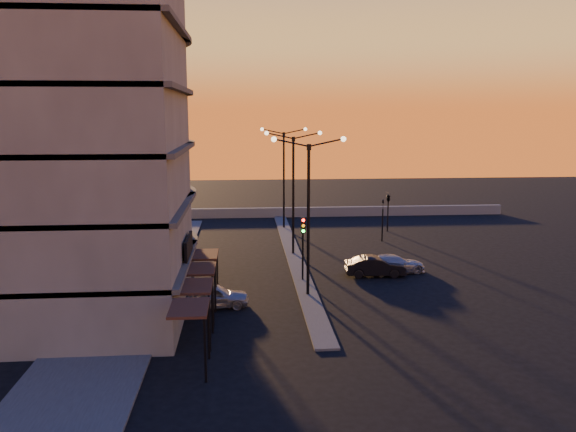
# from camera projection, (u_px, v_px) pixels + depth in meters

# --- Properties ---
(ground) EXTENTS (120.00, 120.00, 0.00)m
(ground) POSITION_uv_depth(u_px,v_px,m) (308.00, 296.00, 33.71)
(ground) COLOR black
(ground) RESTS_ON ground
(sidewalk_west) EXTENTS (5.00, 40.00, 0.12)m
(sidewalk_west) POSITION_uv_depth(u_px,v_px,m) (142.00, 279.00, 36.81)
(sidewalk_west) COLOR #484745
(sidewalk_west) RESTS_ON ground
(median) EXTENTS (1.20, 36.00, 0.12)m
(median) POSITION_uv_depth(u_px,v_px,m) (293.00, 254.00, 43.51)
(median) COLOR #484745
(median) RESTS_ON ground
(parapet) EXTENTS (44.00, 0.50, 1.00)m
(parapet) POSITION_uv_depth(u_px,v_px,m) (299.00, 212.00, 59.27)
(parapet) COLOR slate
(parapet) RESTS_ON ground
(building) EXTENTS (14.35, 17.08, 25.00)m
(building) POSITION_uv_depth(u_px,v_px,m) (54.00, 93.00, 30.50)
(building) COLOR slate
(building) RESTS_ON ground
(streetlamp_near) EXTENTS (4.32, 0.32, 9.51)m
(streetlamp_near) POSITION_uv_depth(u_px,v_px,m) (308.00, 204.00, 32.70)
(streetlamp_near) COLOR black
(streetlamp_near) RESTS_ON ground
(streetlamp_mid) EXTENTS (4.32, 0.32, 9.51)m
(streetlamp_mid) POSITION_uv_depth(u_px,v_px,m) (293.00, 183.00, 42.51)
(streetlamp_mid) COLOR black
(streetlamp_mid) RESTS_ON ground
(streetlamp_far) EXTENTS (4.32, 0.32, 9.51)m
(streetlamp_far) POSITION_uv_depth(u_px,v_px,m) (284.00, 170.00, 52.31)
(streetlamp_far) COLOR black
(streetlamp_far) RESTS_ON ground
(traffic_light_main) EXTENTS (0.28, 0.44, 4.25)m
(traffic_light_main) POSITION_uv_depth(u_px,v_px,m) (303.00, 238.00, 36.01)
(traffic_light_main) COLOR black
(traffic_light_main) RESTS_ON ground
(signal_east_a) EXTENTS (0.13, 0.16, 3.60)m
(signal_east_a) POSITION_uv_depth(u_px,v_px,m) (383.00, 219.00, 47.71)
(signal_east_a) COLOR black
(signal_east_a) RESTS_ON ground
(signal_east_b) EXTENTS (0.42, 1.99, 3.60)m
(signal_east_b) POSITION_uv_depth(u_px,v_px,m) (388.00, 198.00, 51.54)
(signal_east_b) COLOR black
(signal_east_b) RESTS_ON ground
(car_hatchback) EXTENTS (4.04, 1.78, 1.35)m
(car_hatchback) POSITION_uv_depth(u_px,v_px,m) (214.00, 296.00, 31.62)
(car_hatchback) COLOR #A4A6AC
(car_hatchback) RESTS_ON ground
(car_sedan) EXTENTS (4.11, 1.60, 1.33)m
(car_sedan) POSITION_uv_depth(u_px,v_px,m) (375.00, 266.00, 37.70)
(car_sedan) COLOR black
(car_sedan) RESTS_ON ground
(car_wagon) EXTENTS (4.60, 2.51, 1.26)m
(car_wagon) POSITION_uv_depth(u_px,v_px,m) (394.00, 264.00, 38.43)
(car_wagon) COLOR #AFB1B7
(car_wagon) RESTS_ON ground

